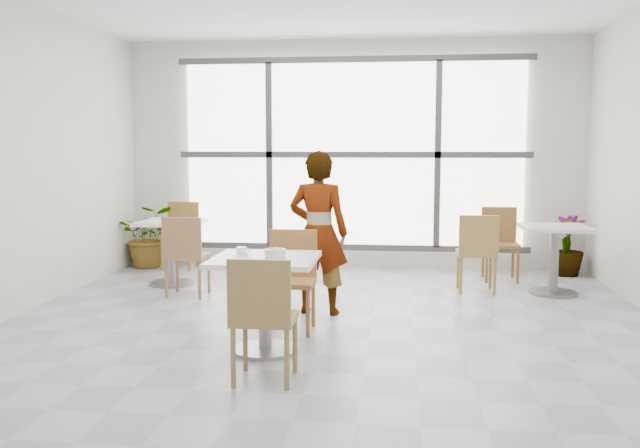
# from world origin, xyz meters

# --- Properties ---
(floor) EXTENTS (7.00, 7.00, 0.00)m
(floor) POSITION_xyz_m (0.00, 0.00, 0.00)
(floor) COLOR #9E9EA5
(floor) RESTS_ON ground
(wall_back) EXTENTS (6.00, 0.00, 6.00)m
(wall_back) POSITION_xyz_m (0.00, 3.50, 1.50)
(wall_back) COLOR silver
(wall_back) RESTS_ON ground
(wall_front) EXTENTS (6.00, 0.00, 6.00)m
(wall_front) POSITION_xyz_m (0.00, -3.50, 1.50)
(wall_front) COLOR silver
(wall_front) RESTS_ON ground
(window) EXTENTS (4.60, 0.07, 2.52)m
(window) POSITION_xyz_m (0.00, 3.44, 1.50)
(window) COLOR white
(window) RESTS_ON ground
(main_table) EXTENTS (0.80, 0.80, 0.75)m
(main_table) POSITION_xyz_m (-0.42, -0.42, 0.52)
(main_table) COLOR white
(main_table) RESTS_ON ground
(chair_near) EXTENTS (0.42, 0.42, 0.87)m
(chair_near) POSITION_xyz_m (-0.29, -1.15, 0.50)
(chair_near) COLOR olive
(chair_near) RESTS_ON ground
(chair_far) EXTENTS (0.42, 0.42, 0.87)m
(chair_far) POSITION_xyz_m (-0.32, 0.29, 0.50)
(chair_far) COLOR #9E6634
(chair_far) RESTS_ON ground
(oatmeal_bowl) EXTENTS (0.21, 0.21, 0.09)m
(oatmeal_bowl) POSITION_xyz_m (-0.31, -0.53, 0.79)
(oatmeal_bowl) COLOR silver
(oatmeal_bowl) RESTS_ON main_table
(coffee_cup) EXTENTS (0.16, 0.13, 0.07)m
(coffee_cup) POSITION_xyz_m (-0.61, -0.36, 0.78)
(coffee_cup) COLOR white
(coffee_cup) RESTS_ON main_table
(person) EXTENTS (0.61, 0.44, 1.57)m
(person) POSITION_xyz_m (-0.15, 0.88, 0.78)
(person) COLOR black
(person) RESTS_ON ground
(bg_table_left) EXTENTS (0.70, 0.70, 0.75)m
(bg_table_left) POSITION_xyz_m (-2.01, 2.09, 0.49)
(bg_table_left) COLOR white
(bg_table_left) RESTS_ON ground
(bg_table_right) EXTENTS (0.70, 0.70, 0.75)m
(bg_table_right) POSITION_xyz_m (2.29, 2.04, 0.49)
(bg_table_right) COLOR silver
(bg_table_right) RESTS_ON ground
(bg_chair_left_near) EXTENTS (0.42, 0.42, 0.87)m
(bg_chair_left_near) POSITION_xyz_m (-1.64, 1.43, 0.50)
(bg_chair_left_near) COLOR #946844
(bg_chair_left_near) RESTS_ON ground
(bg_chair_left_far) EXTENTS (0.42, 0.42, 0.87)m
(bg_chair_left_far) POSITION_xyz_m (-2.26, 3.21, 0.50)
(bg_chair_left_far) COLOR olive
(bg_chair_left_far) RESTS_ON ground
(bg_chair_right_near) EXTENTS (0.42, 0.42, 0.87)m
(bg_chair_right_near) POSITION_xyz_m (1.47, 1.99, 0.50)
(bg_chair_right_near) COLOR olive
(bg_chair_right_near) RESTS_ON ground
(bg_chair_right_far) EXTENTS (0.42, 0.42, 0.87)m
(bg_chair_right_far) POSITION_xyz_m (1.83, 2.87, 0.50)
(bg_chair_right_far) COLOR brown
(bg_chair_right_far) RESTS_ON ground
(plant_left) EXTENTS (0.91, 0.84, 0.83)m
(plant_left) POSITION_xyz_m (-2.70, 3.20, 0.42)
(plant_left) COLOR #397432
(plant_left) RESTS_ON ground
(plant_right) EXTENTS (0.55, 0.55, 0.75)m
(plant_right) POSITION_xyz_m (2.70, 3.20, 0.37)
(plant_right) COLOR #54843F
(plant_right) RESTS_ON ground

